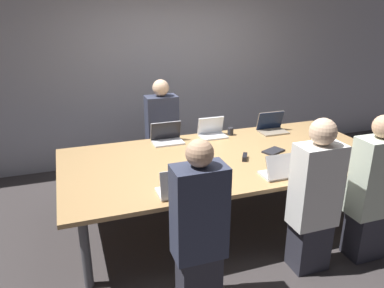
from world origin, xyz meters
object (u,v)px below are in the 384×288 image
at_px(cup_near_right, 314,164).
at_px(laptop_far_right, 272,126).
at_px(laptop_near_midright, 280,170).
at_px(laptop_near_right, 344,162).
at_px(laptop_far_center, 212,131).
at_px(person_near_midright, 314,199).
at_px(person_near_left, 199,229).
at_px(bottle_near_right, 358,151).
at_px(laptop_near_left, 176,188).
at_px(laptop_far_midleft, 167,136).
at_px(cup_far_center, 230,131).
at_px(person_far_midleft, 162,135).
at_px(person_near_right, 372,192).
at_px(stapler, 245,157).

bearing_deg(cup_near_right, laptop_far_right, 80.47).
distance_m(cup_near_right, laptop_near_midright, 0.43).
bearing_deg(laptop_near_right, laptop_far_center, -56.80).
distance_m(laptop_near_right, person_near_midright, 0.71).
bearing_deg(person_near_left, cup_near_right, -159.11).
height_order(bottle_near_right, laptop_near_left, bottle_near_right).
bearing_deg(cup_near_right, laptop_far_center, 115.53).
bearing_deg(laptop_far_right, laptop_near_left, -142.88).
height_order(bottle_near_right, laptop_far_right, bottle_near_right).
height_order(laptop_far_midleft, laptop_near_right, laptop_far_midleft).
distance_m(laptop_near_right, laptop_far_right, 1.24).
xyz_separation_m(cup_near_right, laptop_near_left, (-1.45, -0.09, 0.03)).
bearing_deg(person_near_left, laptop_near_left, -84.78).
bearing_deg(cup_far_center, cup_near_right, -73.61).
bearing_deg(person_far_midleft, laptop_far_midleft, -97.39).
xyz_separation_m(laptop_far_midleft, bottle_near_right, (1.71, -1.19, 0.04)).
bearing_deg(laptop_near_left, laptop_far_midleft, -102.09).
bearing_deg(laptop_near_midright, laptop_far_right, -117.13).
height_order(person_near_right, laptop_far_right, person_near_right).
xyz_separation_m(laptop_far_center, cup_far_center, (0.24, -0.03, -0.02)).
xyz_separation_m(person_near_left, laptop_near_midright, (0.99, 0.48, 0.13)).
bearing_deg(laptop_near_left, laptop_near_midright, -177.82).
bearing_deg(laptop_far_midleft, stapler, -50.99).
distance_m(laptop_far_midleft, person_near_right, 2.24).
relative_size(laptop_near_midright, person_near_midright, 0.23).
xyz_separation_m(person_near_right, cup_far_center, (-0.64, 1.69, 0.11)).
relative_size(laptop_near_left, person_near_left, 0.22).
relative_size(laptop_near_left, laptop_near_midright, 0.94).
xyz_separation_m(laptop_far_right, cup_far_center, (-0.55, 0.06, -0.03)).
height_order(laptop_near_right, cup_near_right, laptop_near_right).
distance_m(laptop_far_midleft, cup_far_center, 0.82).
bearing_deg(person_near_right, person_near_left, 1.77).
xyz_separation_m(laptop_near_right, laptop_near_left, (-1.73, -0.00, 0.01)).
xyz_separation_m(person_far_midleft, stapler, (0.57, -1.23, 0.09)).
relative_size(cup_far_center, person_near_midright, 0.07).
bearing_deg(person_near_left, stapler, -131.64).
bearing_deg(person_far_midleft, person_near_right, -57.14).
relative_size(laptop_far_midleft, person_near_right, 0.26).
relative_size(laptop_near_right, cup_near_right, 3.66).
relative_size(person_near_midright, stapler, 9.36).
xyz_separation_m(person_near_left, laptop_far_right, (1.61, 1.69, 0.14)).
distance_m(person_far_midleft, cup_far_center, 0.90).
distance_m(person_near_right, bottle_near_right, 0.59).
xyz_separation_m(laptop_near_left, laptop_far_right, (1.65, 1.25, -0.00)).
bearing_deg(laptop_near_midright, laptop_near_left, 2.18).
xyz_separation_m(laptop_near_right, laptop_near_midright, (-0.70, 0.03, 0.00)).
xyz_separation_m(laptop_far_center, person_near_midright, (0.27, -1.69, -0.12)).
height_order(laptop_near_midright, person_near_midright, person_near_midright).
bearing_deg(cup_near_right, laptop_near_midright, -172.58).
bearing_deg(laptop_near_right, bottle_near_right, -156.64).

